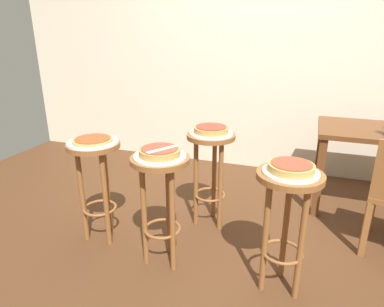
# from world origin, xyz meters

# --- Properties ---
(ground_plane) EXTENTS (6.00, 6.00, 0.00)m
(ground_plane) POSITION_xyz_m (0.00, 0.00, 0.00)
(ground_plane) COLOR #4C2D19
(back_wall) EXTENTS (6.00, 0.10, 3.00)m
(back_wall) POSITION_xyz_m (0.00, 1.65, 1.50)
(back_wall) COLOR beige
(back_wall) RESTS_ON ground_plane
(stool_foreground) EXTENTS (0.37, 0.37, 0.76)m
(stool_foreground) POSITION_xyz_m (-0.35, -0.33, 0.55)
(stool_foreground) COLOR brown
(stool_foreground) RESTS_ON ground_plane
(serving_plate_foreground) EXTENTS (0.32, 0.32, 0.01)m
(serving_plate_foreground) POSITION_xyz_m (-0.35, -0.33, 0.76)
(serving_plate_foreground) COLOR silver
(serving_plate_foreground) RESTS_ON stool_foreground
(pizza_foreground) EXTENTS (0.25, 0.25, 0.05)m
(pizza_foreground) POSITION_xyz_m (-0.35, -0.33, 0.79)
(pizza_foreground) COLOR #B78442
(pizza_foreground) RESTS_ON serving_plate_foreground
(stool_middle) EXTENTS (0.37, 0.37, 0.76)m
(stool_middle) POSITION_xyz_m (0.42, -0.32, 0.55)
(stool_middle) COLOR brown
(stool_middle) RESTS_ON ground_plane
(serving_plate_middle) EXTENTS (0.30, 0.30, 0.01)m
(serving_plate_middle) POSITION_xyz_m (0.42, -0.32, 0.76)
(serving_plate_middle) COLOR white
(serving_plate_middle) RESTS_ON stool_middle
(pizza_middle) EXTENTS (0.25, 0.25, 0.05)m
(pizza_middle) POSITION_xyz_m (0.42, -0.32, 0.79)
(pizza_middle) COLOR tan
(pizza_middle) RESTS_ON serving_plate_middle
(stool_leftside) EXTENTS (0.37, 0.37, 0.76)m
(stool_leftside) POSITION_xyz_m (-0.90, -0.23, 0.55)
(stool_leftside) COLOR brown
(stool_leftside) RESTS_ON ground_plane
(serving_plate_leftside) EXTENTS (0.35, 0.35, 0.01)m
(serving_plate_leftside) POSITION_xyz_m (-0.90, -0.23, 0.76)
(serving_plate_leftside) COLOR silver
(serving_plate_leftside) RESTS_ON stool_leftside
(pizza_leftside) EXTENTS (0.28, 0.28, 0.02)m
(pizza_leftside) POSITION_xyz_m (-0.90, -0.23, 0.78)
(pizza_leftside) COLOR tan
(pizza_leftside) RESTS_ON serving_plate_leftside
(stool_rear) EXTENTS (0.37, 0.37, 0.76)m
(stool_rear) POSITION_xyz_m (-0.20, 0.25, 0.55)
(stool_rear) COLOR brown
(stool_rear) RESTS_ON ground_plane
(serving_plate_rear) EXTENTS (0.33, 0.33, 0.01)m
(serving_plate_rear) POSITION_xyz_m (-0.20, 0.25, 0.76)
(serving_plate_rear) COLOR white
(serving_plate_rear) RESTS_ON stool_rear
(pizza_rear) EXTENTS (0.26, 0.26, 0.05)m
(pizza_rear) POSITION_xyz_m (-0.20, 0.25, 0.79)
(pizza_rear) COLOR #B78442
(pizza_rear) RESTS_ON serving_plate_rear
(pizza_server_knife) EXTENTS (0.14, 0.20, 0.01)m
(pizza_server_knife) POSITION_xyz_m (-0.32, -0.35, 0.82)
(pizza_server_knife) COLOR silver
(pizza_server_knife) RESTS_ON pizza_foreground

